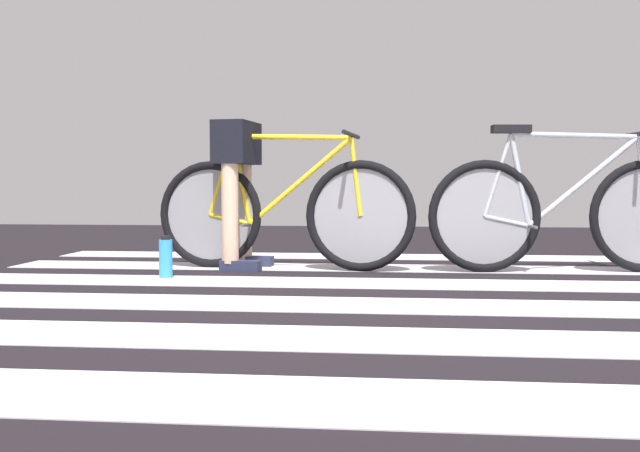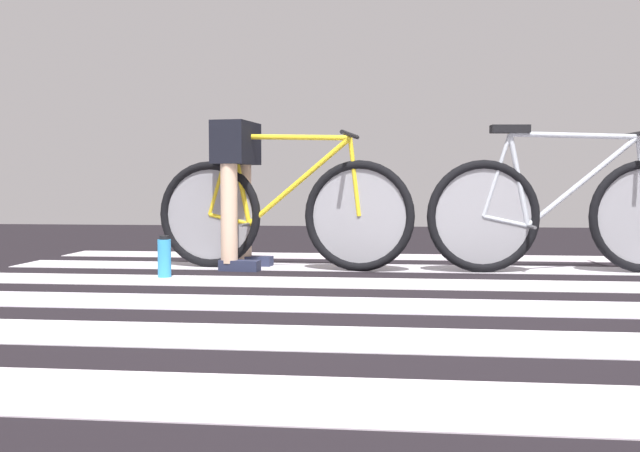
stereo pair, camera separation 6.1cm
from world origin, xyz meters
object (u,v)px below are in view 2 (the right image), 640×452
Objects in this scene: bicycle_2_of_2 at (564,212)px; water_bottle at (165,258)px; bicycle_1_of_2 at (282,211)px; cyclist_1_of_2 at (237,174)px.

water_bottle is at bearing -173.79° from bicycle_2_of_2.
bicycle_2_of_2 is (1.80, 0.01, 0.00)m from bicycle_1_of_2.
cyclist_1_of_2 reaches higher than water_bottle.
bicycle_1_of_2 is 1.78× the size of cyclist_1_of_2.
bicycle_1_of_2 is 0.85m from water_bottle.
bicycle_2_of_2 reaches higher than water_bottle.
cyclist_1_of_2 is 2.12m from bicycle_2_of_2.
cyclist_1_of_2 is 3.82× the size of water_bottle.
bicycle_2_of_2 is 2.50m from water_bottle.
bicycle_1_of_2 is 0.40m from cyclist_1_of_2.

